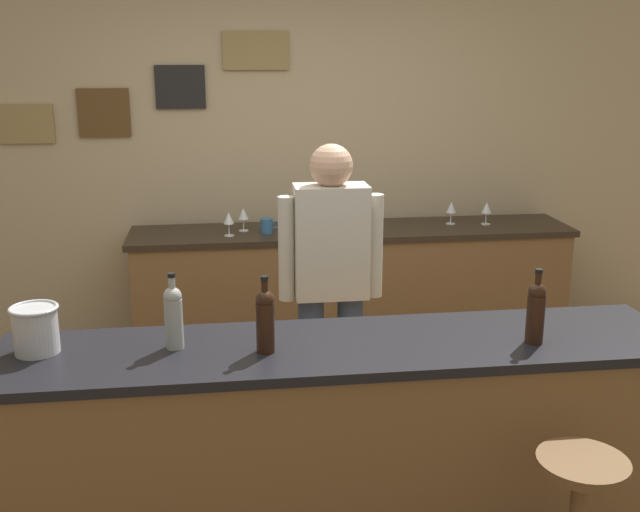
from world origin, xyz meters
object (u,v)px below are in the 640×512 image
at_px(bartender, 331,281).
at_px(wine_glass_a, 229,219).
at_px(wine_bottle_c, 536,310).
at_px(wine_bottle_a, 173,315).
at_px(wine_glass_d, 451,208).
at_px(wine_glass_e, 487,208).
at_px(ice_bucket, 36,328).
at_px(wine_bottle_b, 265,319).
at_px(coffee_mug, 267,226).
at_px(wine_glass_b, 243,215).
at_px(wine_glass_c, 304,213).

xyz_separation_m(bartender, wine_glass_a, (-0.48, 1.17, 0.07)).
bearing_deg(wine_glass_a, wine_bottle_c, -60.18).
bearing_deg(wine_bottle_c, wine_bottle_a, 174.53).
distance_m(bartender, wine_glass_d, 1.66).
bearing_deg(wine_glass_e, wine_glass_a, -176.84).
xyz_separation_m(ice_bucket, wine_glass_e, (2.51, 1.98, -0.01)).
xyz_separation_m(ice_bucket, wine_glass_d, (2.27, 2.03, -0.01)).
xyz_separation_m(wine_bottle_b, wine_glass_d, (1.40, 2.14, -0.05)).
relative_size(wine_glass_d, coffee_mug, 1.24).
relative_size(wine_bottle_a, wine_glass_e, 1.97).
height_order(wine_bottle_b, ice_bucket, wine_bottle_b).
distance_m(ice_bucket, wine_glass_b, 2.19).
bearing_deg(wine_bottle_b, bartender, 65.48).
bearing_deg(bartender, coffee_mug, 100.98).
xyz_separation_m(bartender, ice_bucket, (-1.25, -0.72, 0.08)).
bearing_deg(wine_bottle_c, wine_bottle_b, 177.42).
relative_size(wine_bottle_a, wine_bottle_c, 1.00).
height_order(wine_bottle_b, wine_bottle_c, same).
distance_m(wine_bottle_a, wine_glass_a, 1.93).
relative_size(bartender, wine_glass_b, 10.45).
relative_size(wine_glass_c, wine_glass_e, 1.00).
height_order(wine_bottle_a, ice_bucket, wine_bottle_a).
height_order(wine_bottle_c, coffee_mug, wine_bottle_c).
height_order(wine_glass_c, wine_glass_e, same).
distance_m(wine_bottle_b, wine_glass_e, 2.65).
distance_m(wine_glass_c, wine_glass_d, 1.01).
xyz_separation_m(wine_bottle_a, ice_bucket, (-0.52, 0.02, -0.04)).
xyz_separation_m(wine_glass_a, wine_glass_c, (0.50, 0.12, 0.00)).
bearing_deg(coffee_mug, wine_glass_c, 14.96).
height_order(wine_bottle_b, coffee_mug, wine_bottle_b).
distance_m(wine_bottle_c, wine_glass_d, 2.21).
bearing_deg(wine_bottle_c, coffee_mug, 113.86).
bearing_deg(wine_bottle_a, wine_bottle_b, -14.02).
bearing_deg(bartender, wine_bottle_b, -114.52).
relative_size(bartender, wine_glass_d, 10.45).
distance_m(bartender, wine_glass_e, 1.78).
bearing_deg(bartender, wine_glass_c, 89.32).
height_order(wine_bottle_c, wine_glass_e, wine_bottle_c).
xyz_separation_m(wine_bottle_a, wine_glass_c, (0.74, 2.03, -0.05)).
bearing_deg(wine_bottle_c, wine_glass_c, 107.34).
distance_m(wine_bottle_b, wine_glass_d, 2.55).
relative_size(wine_bottle_b, wine_glass_e, 1.97).
bearing_deg(wine_glass_e, coffee_mug, -178.22).
bearing_deg(wine_glass_c, bartender, -90.68).
height_order(wine_bottle_c, wine_glass_c, wine_bottle_c).
relative_size(ice_bucket, wine_glass_d, 1.21).
bearing_deg(wine_bottle_a, ice_bucket, 177.45).
bearing_deg(bartender, ice_bucket, -150.22).
xyz_separation_m(wine_glass_a, coffee_mug, (0.25, 0.05, -0.06)).
relative_size(wine_glass_c, coffee_mug, 1.24).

